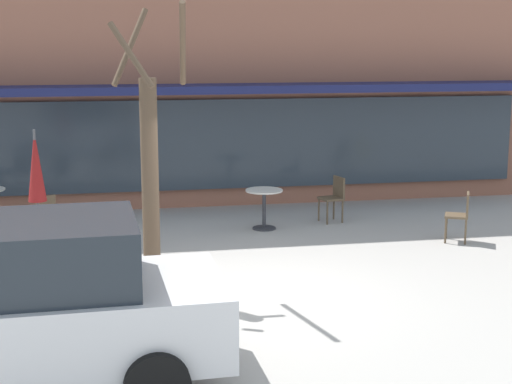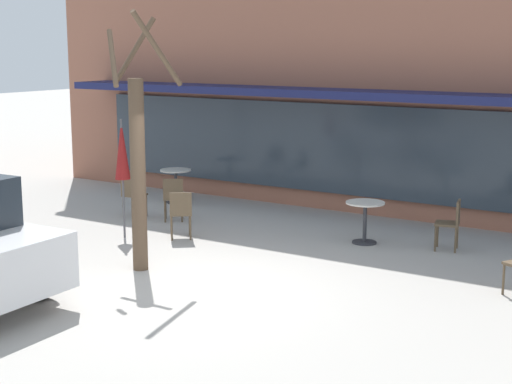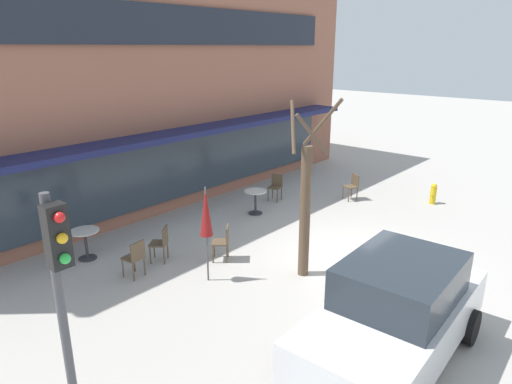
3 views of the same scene
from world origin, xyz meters
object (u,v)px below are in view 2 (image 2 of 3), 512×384
patio_umbrella_green_folded (122,150)px  cafe_chair_4 (173,196)px  cafe_chair_0 (452,221)px  cafe_table_near_wall (176,180)px  cafe_chair_3 (181,211)px  street_tree (138,162)px  cafe_chair_1 (132,193)px  cafe_table_streetside (365,215)px

patio_umbrella_green_folded → cafe_chair_4: (-0.08, 1.55, -1.10)m
cafe_chair_0 → cafe_chair_4: same height
cafe_table_near_wall → cafe_chair_3: bearing=-50.0°
cafe_table_near_wall → street_tree: street_tree is taller
patio_umbrella_green_folded → street_tree: bearing=-41.2°
cafe_table_near_wall → cafe_chair_1: cafe_chair_1 is taller
patio_umbrella_green_folded → cafe_chair_3: size_ratio=2.47×
cafe_table_streetside → street_tree: bearing=-123.5°
cafe_chair_0 → cafe_chair_3: same height
cafe_table_streetside → cafe_chair_4: bearing=-173.4°
cafe_chair_1 → street_tree: bearing=-46.6°
cafe_chair_1 → street_tree: size_ratio=0.22×
cafe_table_streetside → patio_umbrella_green_folded: size_ratio=0.35×
cafe_table_near_wall → cafe_table_streetside: (5.15, -1.05, 0.00)m
cafe_chair_3 → cafe_chair_0: bearing=23.2°
cafe_chair_4 → street_tree: size_ratio=0.22×
cafe_chair_4 → cafe_chair_1: bearing=-166.8°
cafe_table_near_wall → cafe_chair_4: cafe_chair_4 is taller
cafe_table_near_wall → patio_umbrella_green_folded: patio_umbrella_green_folded is taller
cafe_chair_1 → cafe_table_near_wall: bearing=97.9°
cafe_chair_0 → street_tree: 5.49m
cafe_chair_1 → cafe_chair_4: size_ratio=1.00×
street_tree → cafe_chair_4: bearing=120.0°
street_tree → cafe_table_near_wall: bearing=122.5°
cafe_chair_1 → patio_umbrella_green_folded: bearing=-53.9°
cafe_chair_3 → cafe_chair_4: size_ratio=1.00×
cafe_chair_4 → street_tree: (1.73, -2.99, 1.21)m
street_tree → cafe_chair_0: bearing=45.4°
cafe_table_streetside → cafe_chair_3: size_ratio=0.85×
cafe_chair_4 → patio_umbrella_green_folded: bearing=-87.2°
cafe_chair_3 → street_tree: 2.36m
cafe_chair_4 → street_tree: street_tree is taller
cafe_chair_0 → cafe_chair_4: 5.55m
street_tree → cafe_table_streetside: bearing=56.5°
cafe_table_near_wall → cafe_table_streetside: same height
cafe_table_near_wall → cafe_chair_0: 6.66m
patio_umbrella_green_folded → street_tree: (1.65, -1.44, 0.11)m
cafe_chair_4 → cafe_chair_0: bearing=8.5°
cafe_chair_1 → cafe_chair_3: (1.94, -0.87, 0.00)m
cafe_chair_0 → cafe_chair_3: bearing=-156.8°
cafe_table_near_wall → street_tree: (2.87, -4.50, 1.22)m
cafe_chair_3 → cafe_chair_4: bearing=133.8°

